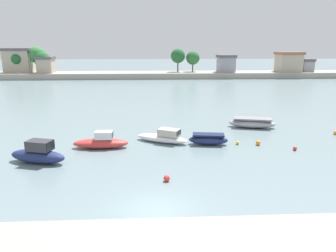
{
  "coord_description": "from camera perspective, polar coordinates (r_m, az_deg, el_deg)",
  "views": [
    {
      "loc": [
        -0.14,
        -15.81,
        8.83
      ],
      "look_at": [
        1.47,
        14.93,
        1.0
      ],
      "focal_mm": 33.97,
      "sensor_mm": 36.0,
      "label": 1
    }
  ],
  "objects": [
    {
      "name": "mooring_buoy_2",
      "position": [
        29.66,
        21.82,
        -3.76
      ],
      "size": [
        0.35,
        0.35,
        0.35
      ],
      "primitive_type": "sphere",
      "color": "red",
      "rests_on": "ground"
    },
    {
      "name": "moored_boat_4",
      "position": [
        36.29,
        14.87,
        0.54
      ],
      "size": [
        5.39,
        3.05,
        1.08
      ],
      "rotation": [
        0.0,
        0.0,
        -0.25
      ],
      "color": "#9E9EA3",
      "rests_on": "ground"
    },
    {
      "name": "mooring_buoy_3",
      "position": [
        30.11,
        15.87,
        -2.93
      ],
      "size": [
        0.43,
        0.43,
        0.43
      ],
      "primitive_type": "sphere",
      "color": "orange",
      "rests_on": "ground"
    },
    {
      "name": "moored_boat_0",
      "position": [
        26.52,
        -22.27,
        -4.7
      ],
      "size": [
        4.8,
        2.7,
        1.82
      ],
      "rotation": [
        0.0,
        0.0,
        -0.29
      ],
      "color": "navy",
      "rests_on": "ground"
    },
    {
      "name": "moored_boat_2",
      "position": [
        29.73,
        -0.82,
        -2.01
      ],
      "size": [
        5.23,
        3.59,
        1.34
      ],
      "rotation": [
        0.0,
        0.0,
        -0.46
      ],
      "color": "white",
      "rests_on": "ground"
    },
    {
      "name": "moored_boat_3",
      "position": [
        29.3,
        7.24,
        -2.41
      ],
      "size": [
        3.72,
        1.81,
        1.01
      ],
      "rotation": [
        0.0,
        0.0,
        -0.15
      ],
      "color": "navy",
      "rests_on": "ground"
    },
    {
      "name": "mooring_buoy_0",
      "position": [
        29.87,
        12.37,
        -2.95
      ],
      "size": [
        0.32,
        0.32,
        0.32
      ],
      "primitive_type": "sphere",
      "color": "yellow",
      "rests_on": "ground"
    },
    {
      "name": "distant_shoreline",
      "position": [
        90.28,
        -4.3,
        10.03
      ],
      "size": [
        113.59,
        9.94,
        8.54
      ],
      "color": "#9E998C",
      "rests_on": "ground"
    },
    {
      "name": "ground_plane",
      "position": [
        18.11,
        -2.25,
        -14.93
      ],
      "size": [
        400.0,
        400.0,
        0.0
      ],
      "primitive_type": "plane",
      "color": "slate"
    },
    {
      "name": "mooring_buoy_4",
      "position": [
        36.61,
        27.85,
        -1.05
      ],
      "size": [
        0.4,
        0.4,
        0.4
      ],
      "primitive_type": "sphere",
      "color": "orange",
      "rests_on": "ground"
    },
    {
      "name": "mooring_buoy_1",
      "position": [
        21.49,
        -0.23,
        -9.37
      ],
      "size": [
        0.43,
        0.43,
        0.43
      ],
      "primitive_type": "sphere",
      "color": "red",
      "rests_on": "ground"
    },
    {
      "name": "moored_boat_1",
      "position": [
        28.73,
        -11.89,
        -2.87
      ],
      "size": [
        4.87,
        1.61,
        1.51
      ],
      "rotation": [
        0.0,
        0.0,
        -0.01
      ],
      "color": "#C63833",
      "rests_on": "ground"
    }
  ]
}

